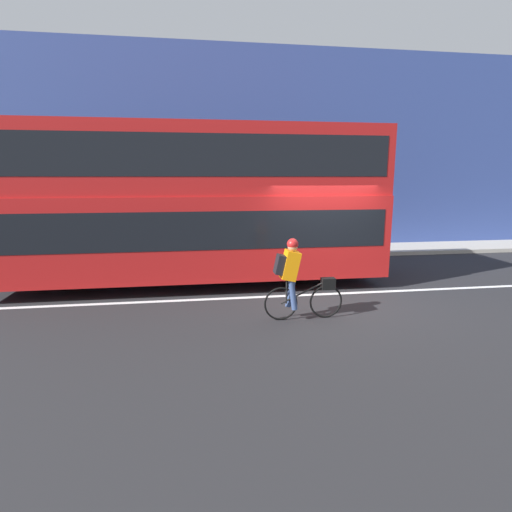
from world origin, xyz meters
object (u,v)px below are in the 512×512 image
Objects in this scene: trash_bin at (52,242)px; street_sign_post at (292,214)px; bus at (192,199)px; cyclist_on_bike at (296,276)px.

trash_bin is 0.43× the size of street_sign_post.
cyclist_on_bike is at bearing -56.66° from bus.
bus is 9.39× the size of trash_bin.
bus is 4.02× the size of street_sign_post.
bus reaches higher than street_sign_post.
bus is at bearing -133.78° from street_sign_post.
trash_bin is at bearing 142.16° from bus.
bus reaches higher than trash_bin.
bus is 4.97m from street_sign_post.
street_sign_post is at bearing 77.05° from cyclist_on_bike.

